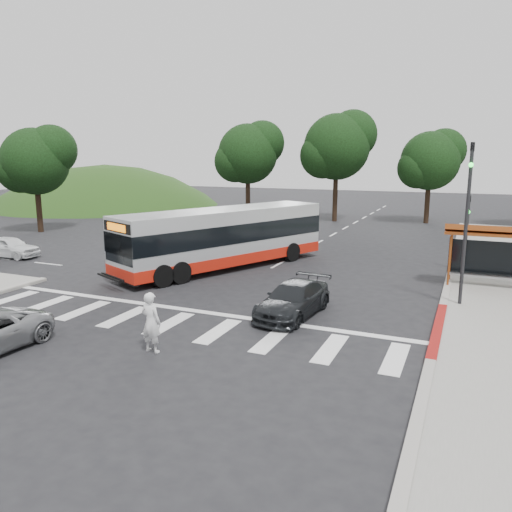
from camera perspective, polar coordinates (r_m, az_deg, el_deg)
The scene contains 17 objects.
ground at distance 22.68m, azimuth -2.93°, elevation -3.95°, with size 140.00×140.00×0.00m, color black.
sidewalk_east at distance 28.23m, azimuth 25.44°, elevation -1.87°, with size 4.00×40.00×0.12m, color gray.
curb_east at distance 28.21m, azimuth 21.39°, elevation -1.53°, with size 0.30×40.00×0.15m, color #9E9991.
curb_east_red at distance 18.56m, azimuth 20.05°, elevation -7.90°, with size 0.32×6.00×0.15m, color maroon.
hillside_nw at distance 65.10m, azimuth -16.65°, elevation 5.58°, with size 44.00×44.00×10.00m, color #1F4516.
crosswalk_ladder at distance 18.53m, azimuth -9.87°, elevation -7.62°, with size 18.00×2.60×0.01m, color silver.
bus_shelter at distance 24.97m, azimuth 25.60°, elevation 1.88°, with size 4.20×1.60×2.86m.
traffic_signal_ne_tall at distance 21.18m, azimuth 22.99°, elevation 4.76°, with size 0.18×0.37×6.50m.
traffic_signal_ne_short at distance 28.29m, azimuth 22.99°, elevation 3.33°, with size 0.18×0.37×4.00m.
tree_north_a at distance 47.13m, azimuth 9.33°, elevation 12.33°, with size 6.60×6.15×10.17m.
tree_north_b at distance 47.78m, azimuth 19.36°, elevation 10.32°, with size 5.72×5.33×8.43m.
tree_north_c at distance 47.88m, azimuth -0.83°, elevation 11.70°, with size 6.16×5.74×9.30m.
tree_west_a at distance 43.39m, azimuth -23.83°, elevation 9.97°, with size 5.72×5.33×8.43m.
transit_bus at distance 26.96m, azimuth -3.65°, elevation 1.99°, with size 2.69×12.44×3.21m, color #B9BCBE, non-canonical shape.
pedestrian at distance 15.79m, azimuth -11.91°, elevation -7.43°, with size 0.70×0.46×1.91m, color white.
dark_sedan at distance 19.08m, azimuth 4.28°, elevation -4.96°, with size 1.76×4.33×1.26m, color black.
west_car_white at distance 33.36m, azimuth -26.37°, elevation 0.94°, with size 1.51×3.75×1.28m, color white.
Camera 1 is at (9.76, -19.58, 5.96)m, focal length 35.00 mm.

